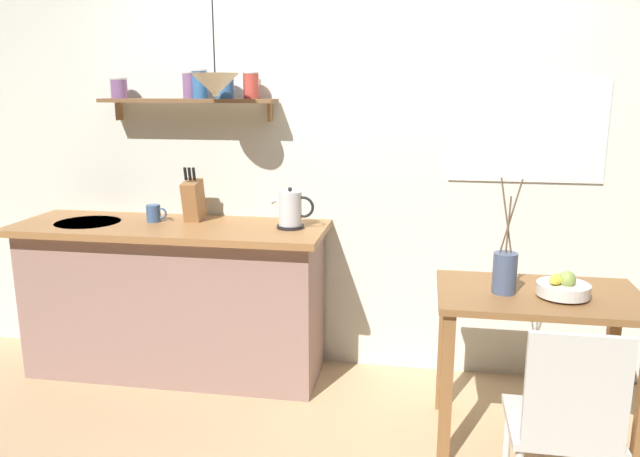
{
  "coord_description": "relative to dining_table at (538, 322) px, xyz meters",
  "views": [
    {
      "loc": [
        0.46,
        -3.0,
        1.71
      ],
      "look_at": [
        -0.1,
        0.25,
        0.95
      ],
      "focal_mm": 34.61,
      "sensor_mm": 36.0,
      "label": 1
    }
  ],
  "objects": [
    {
      "name": "knife_block",
      "position": [
        -1.9,
        0.55,
        0.44
      ],
      "size": [
        0.09,
        0.18,
        0.33
      ],
      "color": "#9E6B3D",
      "rests_on": "kitchen_counter"
    },
    {
      "name": "fruit_bowl",
      "position": [
        0.09,
        -0.05,
        0.19
      ],
      "size": [
        0.24,
        0.24,
        0.13
      ],
      "color": "silver",
      "rests_on": "dining_table"
    },
    {
      "name": "ground_plane",
      "position": [
        -1.01,
        0.13,
        -0.62
      ],
      "size": [
        14.0,
        14.0,
        0.0
      ],
      "primitive_type": "plane",
      "color": "tan"
    },
    {
      "name": "twig_vase",
      "position": [
        -0.17,
        -0.03,
        0.25
      ],
      "size": [
        0.11,
        0.11,
        0.54
      ],
      "color": "#475675",
      "rests_on": "dining_table"
    },
    {
      "name": "electric_kettle",
      "position": [
        -1.29,
        0.45,
        0.41
      ],
      "size": [
        0.24,
        0.15,
        0.23
      ],
      "color": "black",
      "rests_on": "kitchen_counter"
    },
    {
      "name": "kitchen_counter",
      "position": [
        -2.01,
        0.45,
        -0.15
      ],
      "size": [
        1.83,
        0.63,
        0.93
      ],
      "color": "gray",
      "rests_on": "ground_plane"
    },
    {
      "name": "coffee_mug_by_sink",
      "position": [
        -2.13,
        0.48,
        0.36
      ],
      "size": [
        0.12,
        0.08,
        0.1
      ],
      "color": "#3D5B89",
      "rests_on": "kitchen_counter"
    },
    {
      "name": "pendant_lamp",
      "position": [
        -1.68,
        0.36,
        1.1
      ],
      "size": [
        0.26,
        0.26,
        0.51
      ],
      "color": "black"
    },
    {
      "name": "back_wall",
      "position": [
        -0.81,
        0.78,
        0.73
      ],
      "size": [
        6.8,
        0.11,
        2.7
      ],
      "color": "silver",
      "rests_on": "ground_plane"
    },
    {
      "name": "dining_table",
      "position": [
        0.0,
        0.0,
        0.0
      ],
      "size": [
        0.94,
        0.6,
        0.77
      ],
      "color": "brown",
      "rests_on": "ground_plane"
    },
    {
      "name": "wall_shelf",
      "position": [
        -1.89,
        0.62,
        1.06
      ],
      "size": [
        1.05,
        0.2,
        0.3
      ],
      "color": "brown"
    },
    {
      "name": "dining_chair_near",
      "position": [
        0.0,
        -0.68,
        -0.13
      ],
      "size": [
        0.4,
        0.39,
        0.88
      ],
      "color": "silver",
      "rests_on": "ground_plane"
    }
  ]
}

